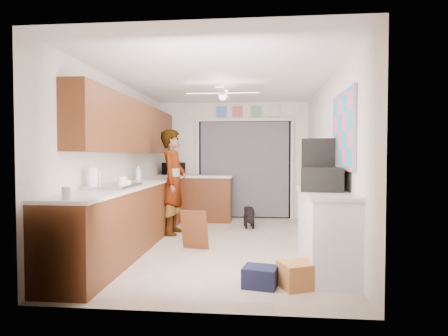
{
  "coord_description": "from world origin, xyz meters",
  "views": [
    {
      "loc": [
        0.57,
        -5.64,
        1.36
      ],
      "look_at": [
        0.0,
        0.4,
        1.15
      ],
      "focal_mm": 30.0,
      "sensor_mm": 36.0,
      "label": 1
    }
  ],
  "objects": [
    {
      "name": "floor",
      "position": [
        0.0,
        0.0,
        0.0
      ],
      "size": [
        5.0,
        5.0,
        0.0
      ],
      "primitive_type": "plane",
      "color": "#C0AE9A",
      "rests_on": "ground"
    },
    {
      "name": "ceiling",
      "position": [
        0.0,
        0.0,
        2.5
      ],
      "size": [
        5.0,
        5.0,
        0.0
      ],
      "primitive_type": "plane",
      "rotation": [
        3.14,
        0.0,
        0.0
      ],
      "color": "white",
      "rests_on": "ground"
    },
    {
      "name": "wall_back",
      "position": [
        0.0,
        2.5,
        1.25
      ],
      "size": [
        3.2,
        0.0,
        3.2
      ],
      "primitive_type": "plane",
      "rotation": [
        1.57,
        0.0,
        0.0
      ],
      "color": "white",
      "rests_on": "ground"
    },
    {
      "name": "wall_front",
      "position": [
        0.0,
        -2.5,
        1.25
      ],
      "size": [
        3.2,
        0.0,
        3.2
      ],
      "primitive_type": "plane",
      "rotation": [
        -1.57,
        0.0,
        0.0
      ],
      "color": "white",
      "rests_on": "ground"
    },
    {
      "name": "wall_left",
      "position": [
        -1.6,
        0.0,
        1.25
      ],
      "size": [
        0.0,
        5.0,
        5.0
      ],
      "primitive_type": "plane",
      "rotation": [
        1.57,
        0.0,
        1.57
      ],
      "color": "white",
      "rests_on": "ground"
    },
    {
      "name": "wall_right",
      "position": [
        1.6,
        0.0,
        1.25
      ],
      "size": [
        0.0,
        5.0,
        5.0
      ],
      "primitive_type": "plane",
      "rotation": [
        1.57,
        0.0,
        -1.57
      ],
      "color": "white",
      "rests_on": "ground"
    },
    {
      "name": "left_base_cabinets",
      "position": [
        -1.3,
        0.0,
        0.45
      ],
      "size": [
        0.6,
        4.8,
        0.9
      ],
      "primitive_type": "cube",
      "color": "#612F17",
      "rests_on": "floor"
    },
    {
      "name": "left_countertop",
      "position": [
        -1.29,
        0.0,
        0.92
      ],
      "size": [
        0.62,
        4.8,
        0.04
      ],
      "primitive_type": "cube",
      "color": "white",
      "rests_on": "left_base_cabinets"
    },
    {
      "name": "upper_cabinets",
      "position": [
        -1.44,
        0.2,
        1.8
      ],
      "size": [
        0.32,
        4.0,
        0.8
      ],
      "primitive_type": "cube",
      "color": "#612F17",
      "rests_on": "wall_left"
    },
    {
      "name": "sink_basin",
      "position": [
        -1.29,
        -1.0,
        0.95
      ],
      "size": [
        0.5,
        0.76,
        0.06
      ],
      "primitive_type": "cube",
      "color": "silver",
      "rests_on": "left_countertop"
    },
    {
      "name": "faucet",
      "position": [
        -1.48,
        -1.0,
        1.05
      ],
      "size": [
        0.03,
        0.03,
        0.22
      ],
      "primitive_type": "cylinder",
      "color": "silver",
      "rests_on": "left_countertop"
    },
    {
      "name": "peninsula_base",
      "position": [
        -0.5,
        2.0,
        0.45
      ],
      "size": [
        1.0,
        0.6,
        0.9
      ],
      "primitive_type": "cube",
      "color": "#612F17",
      "rests_on": "floor"
    },
    {
      "name": "peninsula_top",
      "position": [
        -0.5,
        2.0,
        0.92
      ],
      "size": [
        1.04,
        0.64,
        0.04
      ],
      "primitive_type": "cube",
      "color": "white",
      "rests_on": "peninsula_base"
    },
    {
      "name": "back_opening_recess",
      "position": [
        0.25,
        2.47,
        1.05
      ],
      "size": [
        2.0,
        0.06,
        2.1
      ],
      "primitive_type": "cube",
      "color": "black",
      "rests_on": "wall_back"
    },
    {
      "name": "curtain_panel",
      "position": [
        0.25,
        2.43,
        1.05
      ],
      "size": [
        1.9,
        0.03,
        2.05
      ],
      "primitive_type": "cube",
      "color": "slate",
      "rests_on": "wall_back"
    },
    {
      "name": "door_trim_left",
      "position": [
        -0.77,
        2.44,
        1.05
      ],
      "size": [
        0.06,
        0.04,
        2.1
      ],
      "primitive_type": "cube",
      "color": "white",
      "rests_on": "wall_back"
    },
    {
      "name": "door_trim_right",
      "position": [
        1.27,
        2.44,
        1.05
      ],
      "size": [
        0.06,
        0.04,
        2.1
      ],
      "primitive_type": "cube",
      "color": "white",
      "rests_on": "wall_back"
    },
    {
      "name": "door_trim_head",
      "position": [
        0.25,
        2.44,
        2.12
      ],
      "size": [
        2.1,
        0.04,
        0.06
      ],
      "primitive_type": "cube",
      "color": "white",
      "rests_on": "wall_back"
    },
    {
      "name": "header_frame_1",
      "position": [
        -0.25,
        2.47,
        2.3
      ],
      "size": [
        0.22,
        0.02,
        0.22
      ],
      "primitive_type": "cube",
      "color": "#4C87CC",
      "rests_on": "wall_back"
    },
    {
      "name": "header_frame_2",
      "position": [
        0.1,
        2.47,
        2.3
      ],
      "size": [
        0.22,
        0.02,
        0.22
      ],
      "primitive_type": "cube",
      "color": "#DC5262",
      "rests_on": "wall_back"
    },
    {
      "name": "header_frame_3",
      "position": [
        0.5,
        2.47,
        2.3
      ],
      "size": [
        0.22,
        0.02,
        0.22
      ],
      "primitive_type": "cube",
      "color": "#67B572",
      "rests_on": "wall_back"
    },
    {
      "name": "header_frame_4",
      "position": [
        0.9,
        2.47,
        2.3
      ],
      "size": [
        0.22,
        0.02,
        0.22
      ],
      "primitive_type": "cube",
      "color": "silver",
      "rests_on": "wall_back"
    },
    {
      "name": "route66_sign",
      "position": [
        -0.95,
        2.47,
        2.3
      ],
      "size": [
        0.22,
        0.02,
        0.26
      ],
      "primitive_type": "cube",
      "color": "silver",
      "rests_on": "wall_back"
    },
    {
      "name": "right_counter_base",
      "position": [
        1.35,
        -1.2,
        0.45
      ],
      "size": [
        0.5,
        1.4,
        0.9
      ],
      "primitive_type": "cube",
      "color": "white",
      "rests_on": "floor"
    },
    {
      "name": "right_counter_top",
      "position": [
        1.34,
        -1.2,
        0.92
      ],
      "size": [
        0.54,
        1.44,
        0.04
      ],
      "primitive_type": "cube",
      "color": "white",
      "rests_on": "right_counter_base"
    },
    {
      "name": "abstract_painting",
      "position": [
        1.58,
        -1.0,
        1.65
      ],
      "size": [
        0.03,
        1.15,
        0.95
      ],
      "primitive_type": "cube",
      "color": "#F85B83",
      "rests_on": "wall_right"
    },
    {
      "name": "ceiling_fan",
      "position": [
        0.0,
        0.2,
        2.32
      ],
      "size": [
        1.14,
        1.14,
        0.24
      ],
      "primitive_type": "cube",
      "color": "white",
      "rests_on": "ceiling"
    },
    {
      "name": "microwave",
      "position": [
        -1.26,
        2.25,
        1.07
      ],
      "size": [
        0.44,
        0.54,
        0.26
      ],
      "primitive_type": "imported",
      "rotation": [
        0.0,
        0.0,
        1.27
      ],
      "color": "black",
      "rests_on": "left_countertop"
    },
    {
      "name": "soap_bottle",
      "position": [
        -1.42,
        0.38,
        1.07
      ],
      "size": [
        0.11,
        0.11,
        0.26
      ],
      "primitive_type": "imported",
      "rotation": [
        0.0,
        0.0,
        -0.14
      ],
      "color": "silver",
      "rests_on": "left_countertop"
    },
    {
      "name": "cup",
      "position": [
        -1.15,
        -0.91,
        0.99
      ],
      "size": [
        0.13,
        0.13,
        0.09
      ],
      "primitive_type": "imported",
      "rotation": [
        0.0,
        0.0,
        -0.08
      ],
      "color": "white",
      "rests_on": "left_countertop"
    },
    {
      "name": "jar_a",
      "position": [
        -1.13,
        -1.13,
        1.02
      ],
      "size": [
        0.14,
        0.14,
        0.16
      ],
      "primitive_type": "cylinder",
      "rotation": [
        0.0,
        0.0,
        -0.36
      ],
      "color": "silver",
      "rests_on": "left_countertop"
    },
    {
      "name": "jar_b",
      "position": [
        -1.26,
        -2.25,
        1.0
      ],
      "size": [
        0.09,
        0.09,
        0.12
      ],
      "primitive_type": "cylinder",
      "rotation": [
        0.0,
        0.0,
        -0.17
      ],
      "color": "silver",
      "rests_on": "left_countertop"
    },
    {
      "name": "paper_towel_roll",
      "position": [
        -1.43,
        -1.31,
        1.07
      ],
      "size": [
        0.16,
        0.16,
        0.27
      ],
      "primitive_type": "cylinder",
      "rotation": [
        0.0,
        0.0,
        0.38
      ],
      "color": "white",
      "rests_on": "left_countertop"
    },
    {
      "name": "suitcase",
      "position": [
        1.32,
        -1.08,
        1.07
      ],
      "size": [
        0.56,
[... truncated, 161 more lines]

